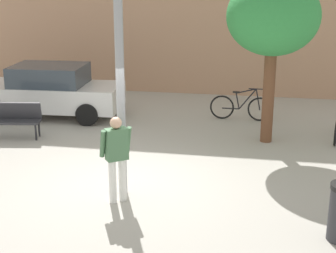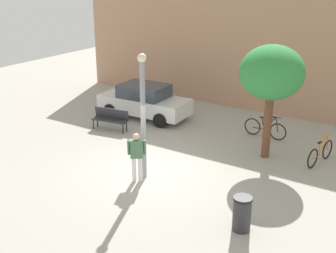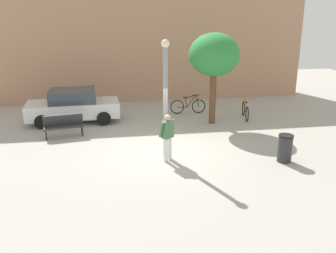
{
  "view_description": "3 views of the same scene",
  "coord_description": "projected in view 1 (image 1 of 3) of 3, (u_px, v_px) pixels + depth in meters",
  "views": [
    {
      "loc": [
        2.62,
        -9.29,
        4.22
      ],
      "look_at": [
        0.81,
        0.57,
        1.12
      ],
      "focal_mm": 54.34,
      "sensor_mm": 36.0,
      "label": 1
    },
    {
      "loc": [
        7.86,
        -10.94,
        6.59
      ],
      "look_at": [
        0.48,
        0.46,
        1.6
      ],
      "focal_mm": 46.77,
      "sensor_mm": 36.0,
      "label": 2
    },
    {
      "loc": [
        -1.86,
        -12.56,
        5.02
      ],
      "look_at": [
        0.17,
        -0.38,
        1.12
      ],
      "focal_mm": 39.37,
      "sensor_mm": 36.0,
      "label": 3
    }
  ],
  "objects": [
    {
      "name": "ground_plane",
      "position": [
        124.0,
        185.0,
        10.43
      ],
      "size": [
        36.0,
        36.0,
        0.0
      ],
      "primitive_type": "plane",
      "color": "#A8A399"
    },
    {
      "name": "lamppost",
      "position": [
        120.0,
        79.0,
        9.39
      ],
      "size": [
        0.28,
        0.28,
        4.12
      ],
      "color": "gray",
      "rests_on": "ground_plane"
    },
    {
      "name": "person_by_lamppost",
      "position": [
        117.0,
        153.0,
        9.41
      ],
      "size": [
        0.61,
        0.53,
        1.67
      ],
      "color": "white",
      "rests_on": "ground_plane"
    },
    {
      "name": "park_bench",
      "position": [
        10.0,
        117.0,
        13.24
      ],
      "size": [
        1.66,
        0.73,
        0.92
      ],
      "color": "#2D2D33",
      "rests_on": "ground_plane"
    },
    {
      "name": "plaza_tree",
      "position": [
        273.0,
        18.0,
        12.16
      ],
      "size": [
        2.24,
        2.24,
        4.12
      ],
      "color": "brown",
      "rests_on": "ground_plane"
    },
    {
      "name": "bicycle_black",
      "position": [
        241.0,
        107.0,
        14.82
      ],
      "size": [
        1.81,
        0.11,
        0.97
      ],
      "color": "black",
      "rests_on": "ground_plane"
    },
    {
      "name": "parked_car_white",
      "position": [
        50.0,
        91.0,
        15.12
      ],
      "size": [
        4.27,
        1.97,
        1.55
      ],
      "color": "silver",
      "rests_on": "ground_plane"
    }
  ]
}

